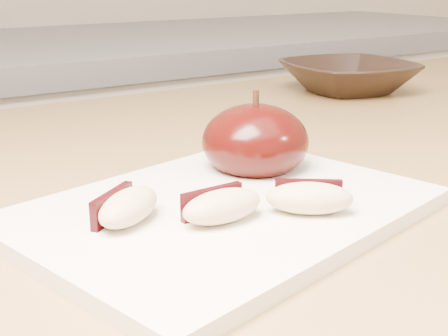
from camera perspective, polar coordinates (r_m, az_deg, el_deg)
back_cabinet at (r=1.34m, az=-17.41°, el=-9.61°), size 2.40×0.62×0.94m
cutting_board at (r=0.43m, az=0.00°, el=-3.88°), size 0.31×0.25×0.01m
apple_half at (r=0.50m, az=2.87°, el=2.44°), size 0.10×0.10×0.07m
apple_wedge_a at (r=0.40m, az=-8.88°, el=-3.50°), size 0.06×0.05×0.02m
apple_wedge_b at (r=0.39m, az=-0.26°, el=-3.46°), size 0.06×0.03×0.02m
apple_wedge_c at (r=0.41m, az=7.81°, el=-2.69°), size 0.06×0.06×0.02m
bowl at (r=0.89m, az=11.26°, el=8.19°), size 0.20×0.20×0.04m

